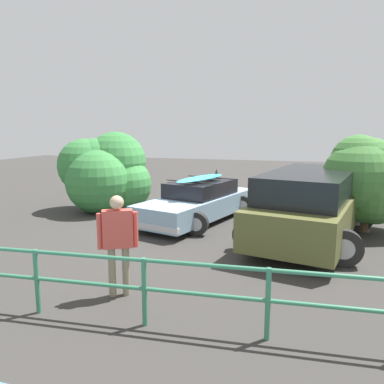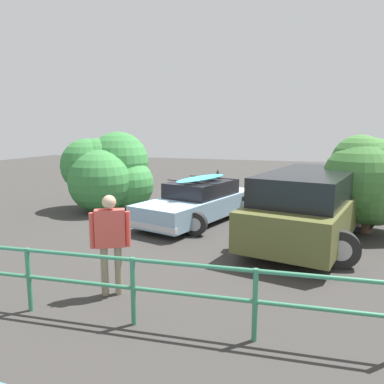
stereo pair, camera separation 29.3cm
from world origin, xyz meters
name	(u,v)px [view 1 (the left image)]	position (x,y,z in m)	size (l,w,h in m)	color
ground_plane	(176,219)	(0.00, 0.00, -0.01)	(44.00, 44.00, 0.02)	#383533
parking_stripe	(251,224)	(-2.25, 0.05, 0.00)	(4.73, 0.12, 0.00)	silver
sedan_car	(199,201)	(-0.70, 0.01, 0.57)	(2.88, 4.69, 1.44)	#8CADC6
suv_car	(310,204)	(-3.81, 1.13, 0.88)	(3.26, 5.24, 1.69)	brown
person_bystander	(118,236)	(-0.87, 5.27, 0.99)	(0.57, 0.39, 1.65)	gray
railing_fence	(88,276)	(-0.83, 6.08, 0.64)	(8.28, 0.71, 0.96)	#387F5B
bush_near_left	(104,173)	(2.72, -0.52, 1.25)	(2.97, 2.94, 2.67)	brown
bush_near_right	(368,179)	(-5.22, -0.03, 1.39)	(2.54, 2.19, 2.53)	brown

